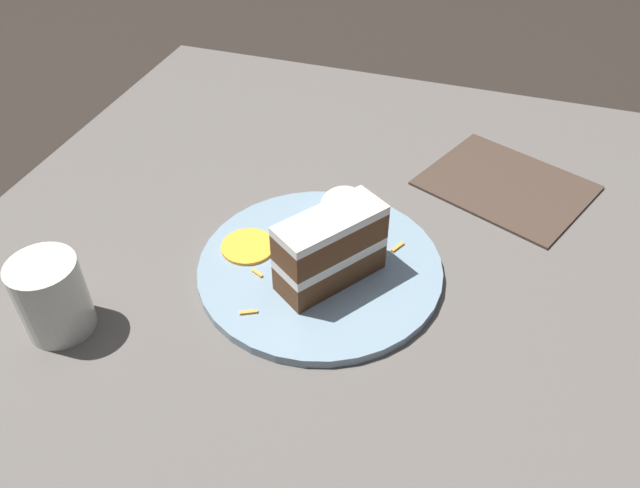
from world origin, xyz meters
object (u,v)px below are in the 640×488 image
at_px(drinking_glass, 54,301).
at_px(menu_card, 506,185).
at_px(cake_slice, 332,249).
at_px(orange_garnish, 248,247).
at_px(cream_dollop, 344,204).
at_px(plate, 320,268).

bearing_deg(drinking_glass, menu_card, -46.16).
bearing_deg(cake_slice, drinking_glass, 65.02).
distance_m(cake_slice, drinking_glass, 0.31).
distance_m(drinking_glass, menu_card, 0.62).
distance_m(orange_garnish, drinking_glass, 0.23).
height_order(orange_garnish, menu_card, orange_garnish).
distance_m(cream_dollop, drinking_glass, 0.37).
xyz_separation_m(cream_dollop, drinking_glass, (-0.27, 0.24, 0.01)).
distance_m(plate, menu_card, 0.32).
height_order(orange_garnish, drinking_glass, drinking_glass).
height_order(plate, menu_card, plate).
xyz_separation_m(cake_slice, drinking_glass, (-0.16, 0.27, -0.02)).
bearing_deg(plate, drinking_glass, 125.46).
xyz_separation_m(plate, drinking_glass, (-0.17, 0.24, 0.03)).
bearing_deg(cream_dollop, plate, -179.82).
bearing_deg(plate, cake_slice, -132.58).
bearing_deg(drinking_glass, orange_garnish, -40.76).
relative_size(cake_slice, orange_garnish, 2.01).
distance_m(plate, cream_dollop, 0.10).
distance_m(plate, orange_garnish, 0.10).
xyz_separation_m(cake_slice, menu_card, (0.27, -0.18, -0.06)).
bearing_deg(menu_card, cream_dollop, -29.24).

